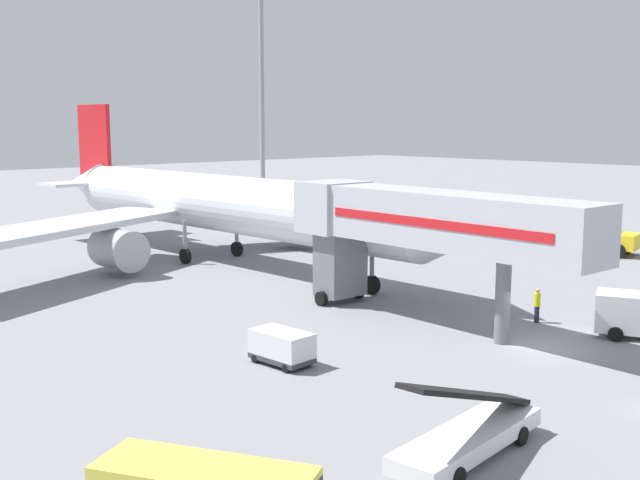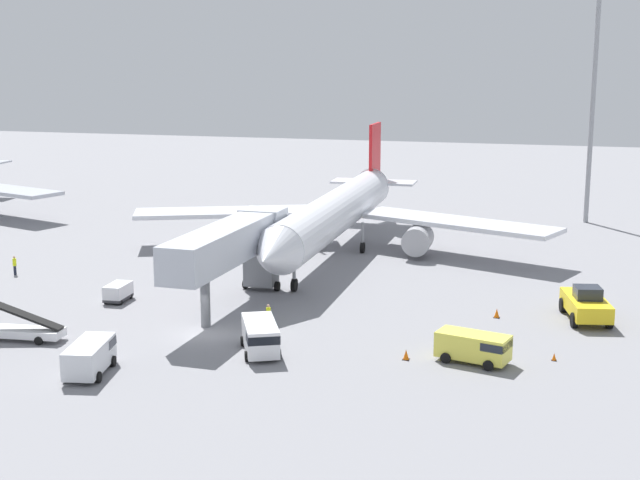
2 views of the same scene
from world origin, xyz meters
name	(u,v)px [view 1 (image 1 of 2)]	position (x,y,z in m)	size (l,w,h in m)	color
ground_plane	(542,348)	(0.00, 0.00, 0.00)	(300.00, 300.00, 0.00)	gray
airplane_at_gate	(215,204)	(2.09, 28.37, 4.17)	(43.71, 46.44, 11.63)	silver
jet_bridge	(418,224)	(-0.55, 6.92, 5.02)	(3.69, 17.79, 6.79)	#B2B7C1
pushback_tug	(597,238)	(25.69, 11.05, 1.22)	(3.93, 6.55, 2.62)	yellow
belt_loader_truck	(468,433)	(-11.86, -4.76, 0.76)	(6.51, 2.37, 3.09)	white
baggage_cart_near_center	(282,346)	(-10.15, 6.08, 0.79)	(1.63, 2.77, 1.42)	#38383D
ground_crew_worker_foreground	(537,304)	(3.78, 2.63, 0.93)	(0.43, 0.43, 1.76)	#1E2333
safety_cone_charlie	(568,261)	(19.32, 9.84, 0.34)	(0.46, 0.46, 0.70)	black
apron_light_mast	(261,22)	(25.86, 52.88, 21.34)	(2.40, 2.40, 31.80)	#93969B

